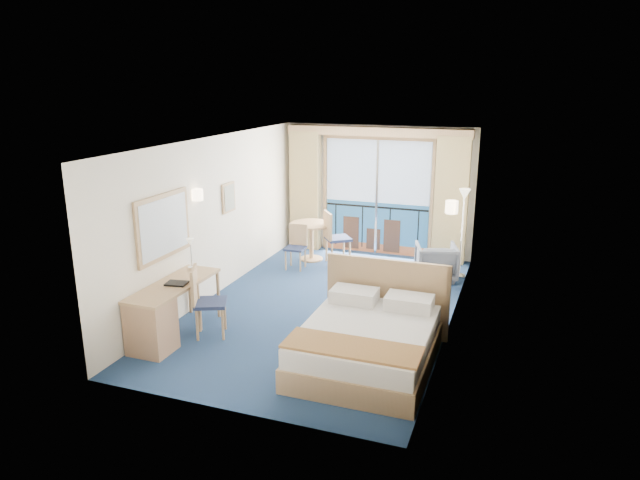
{
  "coord_description": "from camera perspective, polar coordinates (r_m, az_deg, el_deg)",
  "views": [
    {
      "loc": [
        2.87,
        -8.23,
        3.61
      ],
      "look_at": [
        -0.18,
        0.2,
        1.07
      ],
      "focal_mm": 32.0,
      "sensor_mm": 36.0,
      "label": 1
    }
  ],
  "objects": [
    {
      "name": "wall_print",
      "position": [
        10.13,
        -9.12,
        4.21
      ],
      "size": [
        0.04,
        0.42,
        0.52
      ],
      "color": "tan",
      "rests_on": "room_walls"
    },
    {
      "name": "room_walls",
      "position": [
        8.9,
        0.64,
        3.97
      ],
      "size": [
        4.04,
        6.54,
        2.72
      ],
      "color": "white",
      "rests_on": "ground"
    },
    {
      "name": "sconce_left",
      "position": [
        9.18,
        -12.16,
        4.45
      ],
      "size": [
        0.18,
        0.18,
        0.18
      ],
      "primitive_type": "cylinder",
      "color": "#FFE0B2",
      "rests_on": "room_walls"
    },
    {
      "name": "desk_chair",
      "position": [
        8.37,
        -11.56,
        -5.65
      ],
      "size": [
        0.6,
        0.59,
        1.04
      ],
      "rotation": [
        0.0,
        0.0,
        2.0
      ],
      "color": "#212B4E",
      "rests_on": "ground"
    },
    {
      "name": "table_chair_a",
      "position": [
        11.39,
        1.38,
        0.55
      ],
      "size": [
        0.65,
        0.65,
        1.07
      ],
      "rotation": [
        0.0,
        0.0,
        2.21
      ],
      "color": "#212B4E",
      "rests_on": "ground"
    },
    {
      "name": "sconce_right",
      "position": [
        8.32,
        13.04,
        3.23
      ],
      "size": [
        0.18,
        0.18,
        0.18
      ],
      "primitive_type": "cylinder",
      "color": "#FFE0B2",
      "rests_on": "room_walls"
    },
    {
      "name": "nightstand",
      "position": [
        8.7,
        11.23,
        -7.08
      ],
      "size": [
        0.4,
        0.38,
        0.53
      ],
      "primitive_type": "cube",
      "color": "tan",
      "rests_on": "ground"
    },
    {
      "name": "floor_lamp",
      "position": [
        10.78,
        14.16,
        2.85
      ],
      "size": [
        0.23,
        0.23,
        1.68
      ],
      "color": "silver",
      "rests_on": "ground"
    },
    {
      "name": "floor",
      "position": [
        9.43,
        0.61,
        -6.66
      ],
      "size": [
        6.5,
        6.5,
        0.0
      ],
      "primitive_type": "plane",
      "color": "navy",
      "rests_on": "ground"
    },
    {
      "name": "table_chair_b",
      "position": [
        11.18,
        -2.35,
        -0.37
      ],
      "size": [
        0.39,
        0.4,
        0.87
      ],
      "rotation": [
        0.0,
        0.0,
        0.05
      ],
      "color": "#212B4E",
      "rests_on": "ground"
    },
    {
      "name": "bed",
      "position": [
        7.56,
        4.87,
        -10.01
      ],
      "size": [
        1.8,
        2.14,
        1.13
      ],
      "color": "tan",
      "rests_on": "ground"
    },
    {
      "name": "desk_lamp",
      "position": [
        8.88,
        -12.82,
        -0.72
      ],
      "size": [
        0.12,
        0.12,
        0.47
      ],
      "color": "silver",
      "rests_on": "desk"
    },
    {
      "name": "phone",
      "position": [
        8.55,
        11.22,
        -5.33
      ],
      "size": [
        0.17,
        0.14,
        0.07
      ],
      "primitive_type": "cube",
      "rotation": [
        0.0,
        0.0,
        0.12
      ],
      "color": "silver",
      "rests_on": "nightstand"
    },
    {
      "name": "desk",
      "position": [
        8.2,
        -16.04,
        -7.56
      ],
      "size": [
        0.58,
        1.68,
        0.79
      ],
      "color": "tan",
      "rests_on": "ground"
    },
    {
      "name": "folder",
      "position": [
        8.38,
        -14.15,
        -4.23
      ],
      "size": [
        0.33,
        0.27,
        0.03
      ],
      "primitive_type": "cube",
      "rotation": [
        0.0,
        0.0,
        0.16
      ],
      "color": "black",
      "rests_on": "desk"
    },
    {
      "name": "pelmet",
      "position": [
        11.73,
        5.74,
        10.73
      ],
      "size": [
        3.8,
        0.25,
        0.18
      ],
      "primitive_type": "cube",
      "color": "tan",
      "rests_on": "room_walls"
    },
    {
      "name": "balcony_door",
      "position": [
        12.05,
        5.66,
        3.97
      ],
      "size": [
        2.36,
        0.03,
        2.52
      ],
      "color": "navy",
      "rests_on": "room_walls"
    },
    {
      "name": "curtain_left",
      "position": [
        12.35,
        -1.47,
        4.94
      ],
      "size": [
        0.65,
        0.22,
        2.55
      ],
      "primitive_type": "cube",
      "color": "tan",
      "rests_on": "room_walls"
    },
    {
      "name": "mirror",
      "position": [
        8.54,
        -15.39,
        1.31
      ],
      "size": [
        0.05,
        1.25,
        0.95
      ],
      "color": "tan",
      "rests_on": "room_walls"
    },
    {
      "name": "round_table",
      "position": [
        11.65,
        -0.88,
        0.79
      ],
      "size": [
        0.86,
        0.86,
        0.77
      ],
      "color": "tan",
      "rests_on": "ground"
    },
    {
      "name": "armchair",
      "position": [
        10.79,
        11.52,
        -2.14
      ],
      "size": [
        0.9,
        0.92,
        0.67
      ],
      "primitive_type": "imported",
      "rotation": [
        0.0,
        0.0,
        3.44
      ],
      "color": "#434852",
      "rests_on": "ground"
    },
    {
      "name": "curtain_right",
      "position": [
        11.61,
        12.98,
        3.84
      ],
      "size": [
        0.65,
        0.22,
        2.55
      ],
      "primitive_type": "cube",
      "color": "tan",
      "rests_on": "room_walls"
    }
  ]
}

